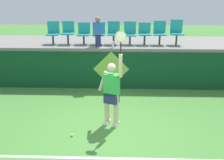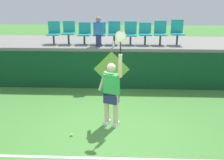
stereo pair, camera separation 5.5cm
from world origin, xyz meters
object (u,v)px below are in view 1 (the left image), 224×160
object	(u,v)px
stadium_chair_5	(130,32)
stadium_chair_6	(145,32)
stadium_chair_0	(53,32)
stadium_chair_3	(99,32)
stadium_chair_2	(84,32)
stadium_chair_1	(68,31)
stadium_chair_4	(114,32)
spectator_0	(98,31)
water_bottle	(113,44)
tennis_player	(112,91)
stadium_chair_7	(160,32)
stadium_chair_8	(177,31)
tennis_ball	(72,135)

from	to	relation	value
stadium_chair_5	stadium_chair_6	bearing A→B (deg)	-0.88
stadium_chair_0	stadium_chair_3	world-z (taller)	stadium_chair_0
stadium_chair_2	stadium_chair_1	bearing A→B (deg)	-179.93
stadium_chair_4	stadium_chair_5	bearing A→B (deg)	0.31
stadium_chair_2	spectator_0	world-z (taller)	spectator_0
water_bottle	stadium_chair_3	bearing A→B (deg)	130.35
tennis_player	stadium_chair_1	xyz separation A→B (m)	(-1.74, 3.53, 0.96)
stadium_chair_3	stadium_chair_4	xyz separation A→B (m)	(0.54, 0.00, 0.02)
stadium_chair_2	stadium_chair_7	xyz separation A→B (m)	(2.78, 0.00, 0.04)
stadium_chair_3	stadium_chair_2	bearing A→B (deg)	-179.84
stadium_chair_1	stadium_chair_8	world-z (taller)	stadium_chair_8
stadium_chair_8	stadium_chair_4	bearing A→B (deg)	-179.91
tennis_ball	stadium_chair_6	distance (m)	4.99
water_bottle	spectator_0	xyz separation A→B (m)	(-0.54, 0.23, 0.42)
stadium_chair_2	stadium_chair_6	distance (m)	2.23
stadium_chair_3	stadium_chair_7	world-z (taller)	stadium_chair_7
stadium_chair_4	tennis_ball	bearing A→B (deg)	-102.26
stadium_chair_8	spectator_0	bearing A→B (deg)	-171.85
stadium_chair_2	stadium_chair_5	size ratio (longest dim) A/B	0.94
stadium_chair_3	stadium_chair_5	size ratio (longest dim) A/B	0.97
stadium_chair_0	tennis_ball	bearing A→B (deg)	-72.26
stadium_chair_6	stadium_chair_1	bearing A→B (deg)	179.96
water_bottle	stadium_chair_2	distance (m)	1.30
water_bottle	stadium_chair_6	size ratio (longest dim) A/B	0.29
stadium_chair_1	stadium_chair_6	xyz separation A→B (m)	(2.81, -0.00, -0.03)
stadium_chair_0	stadium_chair_2	size ratio (longest dim) A/B	1.05
stadium_chair_0	stadium_chair_2	bearing A→B (deg)	-0.17
stadium_chair_3	stadium_chair_1	bearing A→B (deg)	-179.89
stadium_chair_0	stadium_chair_7	world-z (taller)	stadium_chair_7
stadium_chair_7	spectator_0	size ratio (longest dim) A/B	0.82
tennis_player	stadium_chair_8	bearing A→B (deg)	57.73
spectator_0	stadium_chair_3	bearing A→B (deg)	90.00
stadium_chair_0	stadium_chair_4	distance (m)	2.24
stadium_chair_8	stadium_chair_1	bearing A→B (deg)	-179.90
water_bottle	stadium_chair_6	distance (m)	1.34
stadium_chair_0	stadium_chair_6	world-z (taller)	stadium_chair_0
water_bottle	stadium_chair_1	distance (m)	1.83
tennis_player	stadium_chair_7	world-z (taller)	tennis_player
stadium_chair_4	stadium_chair_7	distance (m)	1.68
tennis_player	water_bottle	distance (m)	2.97
stadium_chair_5	stadium_chair_1	bearing A→B (deg)	-179.85
tennis_ball	stadium_chair_6	bearing A→B (deg)	63.95
water_bottle	stadium_chair_0	world-z (taller)	stadium_chair_0
stadium_chair_2	stadium_chair_3	xyz separation A→B (m)	(0.55, 0.00, 0.01)
tennis_ball	stadium_chair_2	distance (m)	4.56
tennis_player	stadium_chair_6	distance (m)	3.81
stadium_chair_2	stadium_chair_4	distance (m)	1.10
stadium_chair_2	stadium_chair_6	world-z (taller)	stadium_chair_6
tennis_ball	stadium_chair_4	distance (m)	4.66
stadium_chair_5	stadium_chair_4	bearing A→B (deg)	-179.69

